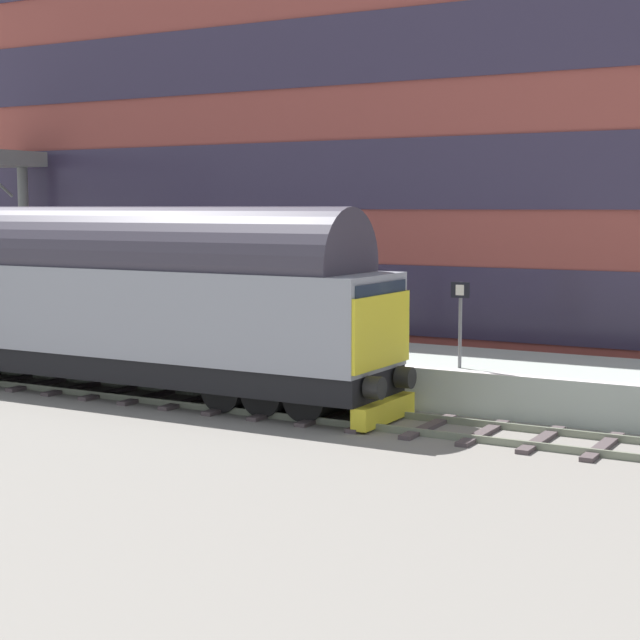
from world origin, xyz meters
The scene contains 7 objects.
ground_plane centered at (0.00, 0.00, 0.00)m, with size 140.00×140.00×0.00m, color gray.
track_main centered at (0.00, 0.00, 0.05)m, with size 2.50×60.00×0.15m.
station_platform centered at (3.60, 0.00, 0.50)m, with size 4.00×44.00×1.01m.
station_building centered at (9.81, 4.75, 7.25)m, with size 5.12×33.05×14.50m.
diesel_locomotive centered at (0.00, 3.55, 2.48)m, with size 2.74×17.54×4.68m.
platform_number_sign centered at (2.13, -5.95, 2.31)m, with size 0.10×0.44×1.97m.
waiting_passenger centered at (3.78, -1.70, 1.99)m, with size 0.35×0.51×1.64m.
Camera 1 is at (-19.74, -14.66, 4.67)m, focal length 57.81 mm.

